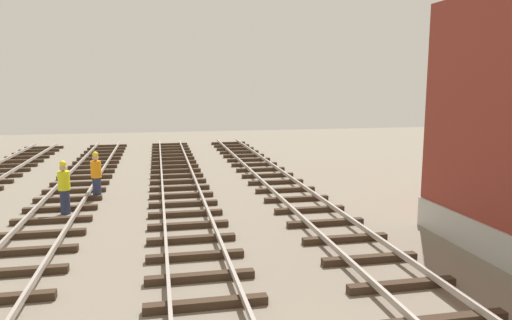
{
  "coord_description": "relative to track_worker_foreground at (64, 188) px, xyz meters",
  "views": [
    {
      "loc": [
        -3.72,
        -4.24,
        4.45
      ],
      "look_at": [
        -0.51,
        11.38,
        1.93
      ],
      "focal_mm": 33.85,
      "sensor_mm": 36.0,
      "label": 1
    }
  ],
  "objects": [
    {
      "name": "track_worker_distant",
      "position": [
        0.81,
        2.11,
        0.0
      ],
      "size": [
        0.4,
        0.4,
        1.87
      ],
      "color": "#262D4C",
      "rests_on": "ground"
    },
    {
      "name": "track_worker_foreground",
      "position": [
        0.0,
        0.0,
        0.0
      ],
      "size": [
        0.4,
        0.4,
        1.87
      ],
      "color": "#262D4C",
      "rests_on": "ground"
    }
  ]
}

